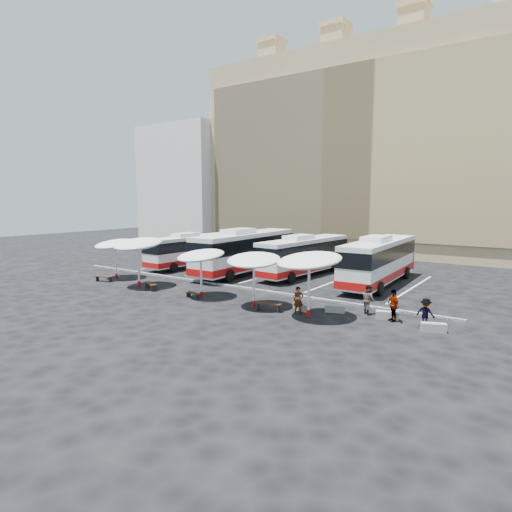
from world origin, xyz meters
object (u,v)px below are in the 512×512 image
Objects in this scene: bus_0 at (192,249)px; passenger_0 at (298,300)px; wood_bench_0 at (104,277)px; conc_bench_2 at (387,315)px; bus_3 at (379,259)px; conc_bench_0 at (302,307)px; wood_bench_2 at (193,294)px; wood_bench_3 at (268,305)px; passenger_3 at (426,313)px; sunshade_3 at (254,260)px; sunshade_2 at (201,256)px; sunshade_4 at (309,261)px; bus_1 at (246,250)px; conc_bench_1 at (335,309)px; passenger_2 at (393,305)px; wood_bench_1 at (151,285)px; conc_bench_3 at (434,327)px; sunshade_0 at (115,244)px; passenger_1 at (369,300)px; sunshade_1 at (138,244)px; bus_2 at (304,254)px.

bus_0 is 6.61× the size of passenger_0.
wood_bench_0 is 22.91m from conc_bench_2.
conc_bench_0 is (-1.12, -10.68, -1.80)m from bus_3.
wood_bench_2 is 6.09m from wood_bench_3.
passenger_0 is at bearing 20.62° from passenger_3.
wood_bench_0 reaches higher than wood_bench_2.
bus_3 is at bearing 70.94° from sunshade_3.
wood_bench_2 is at bearing -107.14° from sunshade_2.
passenger_0 is (-0.82, 0.26, -2.48)m from sunshade_4.
bus_1 is at bearing 106.30° from wood_bench_2.
conc_bench_1 is (9.54, 2.21, -0.10)m from wood_bench_2.
passenger_2 is at bearing 5.30° from wood_bench_0.
sunshade_4 is 3.11× the size of wood_bench_0.
wood_bench_1 is 1.35× the size of conc_bench_3.
passenger_2 is at bearing 24.82° from sunshade_4.
wood_bench_0 is 0.98× the size of passenger_3.
passenger_0 is at bearing -96.73° from bus_3.
bus_0 reaches higher than sunshade_2.
sunshade_0 is at bearing -133.66° from bus_1.
sunshade_3 is at bearing 141.65° from passenger_0.
sunshade_2 is 2.25× the size of passenger_1.
passenger_0 reaches higher than conc_bench_2.
bus_0 reaches higher than wood_bench_3.
wood_bench_1 is 1.33× the size of conc_bench_2.
wood_bench_3 is (15.79, -10.12, -1.37)m from bus_0.
passenger_0 is (7.90, 0.63, 0.50)m from wood_bench_2.
bus_1 is at bearing -163.59° from passenger_2.
wood_bench_3 is (9.06, -10.02, -1.73)m from bus_1.
passenger_1 is at bearing 28.68° from wood_bench_3.
sunshade_1 is 19.14m from conc_bench_2.
bus_2 is 8.34× the size of wood_bench_2.
conc_bench_3 is at bearing 10.78° from sunshade_4.
conc_bench_1 is at bearing 65.62° from sunshade_4.
sunshade_4 is 3.94m from wood_bench_3.
bus_3 is (6.82, -0.12, 0.14)m from bus_2.
sunshade_3 is at bearing 1.22° from wood_bench_0.
sunshade_4 reaches higher than conc_bench_0.
wood_bench_0 is (-4.02, -0.32, -2.98)m from sunshade_1.
bus_3 is at bearing 3.19° from bus_2.
wood_bench_3 is at bearing -119.76° from passenger_2.
bus_1 is 10.08m from sunshade_2.
passenger_1 is 1.78m from passenger_2.
wood_bench_3 is 8.90m from passenger_3.
passenger_2 is at bearing -27.83° from bus_1.
wood_bench_0 is (-14.96, -0.32, -2.64)m from sunshade_3.
wood_bench_1 is 12.29m from conc_bench_0.
passenger_3 is at bearing 0.12° from conc_bench_1.
wood_bench_0 is 23.27m from passenger_2.
conc_bench_0 is at bearing 4.09° from wood_bench_0.
wood_bench_1 is at bearing -13.78° from sunshade_0.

